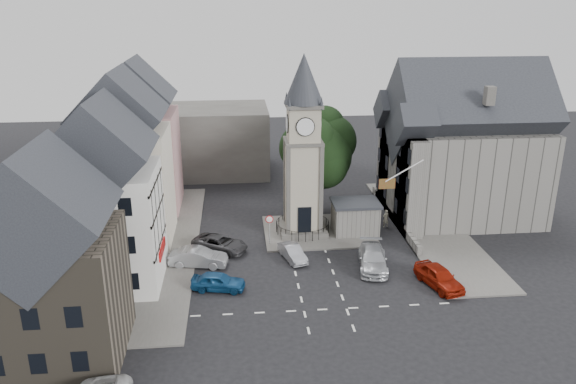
{
  "coord_description": "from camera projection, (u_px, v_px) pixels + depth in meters",
  "views": [
    {
      "loc": [
        -5.83,
        -39.39,
        20.81
      ],
      "look_at": [
        -1.62,
        5.0,
        5.1
      ],
      "focal_mm": 35.0,
      "sensor_mm": 36.0,
      "label": 1
    }
  ],
  "objects": [
    {
      "name": "pedestrian",
      "position": [
        386.0,
        218.0,
        52.93
      ],
      "size": [
        0.72,
        0.58,
        1.72
      ],
      "primitive_type": "imported",
      "rotation": [
        0.0,
        0.0,
        3.44
      ],
      "color": "#BFB79E",
      "rests_on": "ground"
    },
    {
      "name": "car_east_red",
      "position": [
        439.0,
        277.0,
        42.14
      ],
      "size": [
        3.1,
        4.97,
        1.58
      ],
      "primitive_type": "imported",
      "rotation": [
        0.0,
        0.0,
        0.29
      ],
      "color": "maroon",
      "rests_on": "ground"
    },
    {
      "name": "clock_tower",
      "position": [
        303.0,
        148.0,
        49.22
      ],
      "size": [
        4.86,
        4.86,
        16.25
      ],
      "color": "#4C4944",
      "rests_on": "ground"
    },
    {
      "name": "town_tree",
      "position": [
        317.0,
        145.0,
        54.48
      ],
      "size": [
        7.2,
        7.2,
        10.8
      ],
      "color": "black",
      "rests_on": "ground"
    },
    {
      "name": "central_island",
      "position": [
        318.0,
        231.0,
        52.04
      ],
      "size": [
        10.0,
        8.0,
        0.16
      ],
      "primitive_type": "cube",
      "color": "#595651",
      "rests_on": "ground"
    },
    {
      "name": "east_boundary_wall",
      "position": [
        394.0,
        217.0,
        54.48
      ],
      "size": [
        0.4,
        16.0,
        0.9
      ],
      "primitive_type": "cube",
      "color": "slate",
      "rests_on": "ground"
    },
    {
      "name": "ground",
      "position": [
        314.0,
        273.0,
        44.42
      ],
      "size": [
        120.0,
        120.0,
        0.0
      ],
      "primitive_type": "plane",
      "color": "black",
      "rests_on": "ground"
    },
    {
      "name": "pavement_east",
      "position": [
        428.0,
        227.0,
        52.97
      ],
      "size": [
        6.0,
        26.0,
        0.14
      ],
      "primitive_type": "cube",
      "color": "#595651",
      "rests_on": "ground"
    },
    {
      "name": "east_building",
      "position": [
        460.0,
        154.0,
        54.05
      ],
      "size": [
        14.4,
        11.4,
        12.6
      ],
      "color": "slate",
      "rests_on": "ground"
    },
    {
      "name": "road_markings",
      "position": [
        325.0,
        309.0,
        39.25
      ],
      "size": [
        20.0,
        8.0,
        0.01
      ],
      "primitive_type": "cube",
      "color": "silver",
      "rests_on": "ground"
    },
    {
      "name": "car_west_blue",
      "position": [
        218.0,
        281.0,
        41.66
      ],
      "size": [
        4.25,
        2.34,
        1.37
      ],
      "primitive_type": "imported",
      "rotation": [
        0.0,
        0.0,
        1.38
      ],
      "color": "navy",
      "rests_on": "ground"
    },
    {
      "name": "pavement_west",
      "position": [
        163.0,
        246.0,
        48.92
      ],
      "size": [
        6.0,
        30.0,
        0.14
      ],
      "primitive_type": "cube",
      "color": "#595651",
      "rests_on": "ground"
    },
    {
      "name": "car_island_east",
      "position": [
        373.0,
        259.0,
        45.05
      ],
      "size": [
        3.03,
        5.65,
        1.56
      ],
      "primitive_type": "imported",
      "rotation": [
        0.0,
        0.0,
        -0.16
      ],
      "color": "#B3B6BC",
      "rests_on": "ground"
    },
    {
      "name": "car_west_silver",
      "position": [
        198.0,
        257.0,
        45.29
      ],
      "size": [
        4.86,
        2.36,
        1.53
      ],
      "primitive_type": "imported",
      "rotation": [
        0.0,
        0.0,
        1.41
      ],
      "color": "gray",
      "rests_on": "ground"
    },
    {
      "name": "terrace_cream",
      "position": [
        125.0,
        169.0,
        48.36
      ],
      "size": [
        8.1,
        7.6,
        12.8
      ],
      "color": "beige",
      "rests_on": "ground"
    },
    {
      "name": "warning_sign_post",
      "position": [
        269.0,
        224.0,
        48.56
      ],
      "size": [
        0.7,
        0.19,
        2.85
      ],
      "color": "black",
      "rests_on": "ground"
    },
    {
      "name": "terrace_pink",
      "position": [
        139.0,
        146.0,
        55.87
      ],
      "size": [
        8.1,
        7.6,
        12.8
      ],
      "color": "tan",
      "rests_on": "ground"
    },
    {
      "name": "car_west_grey",
      "position": [
        220.0,
        244.0,
        48.02
      ],
      "size": [
        5.32,
        4.32,
        1.35
      ],
      "primitive_type": "imported",
      "rotation": [
        0.0,
        0.0,
        1.06
      ],
      "color": "#323134",
      "rests_on": "ground"
    },
    {
      "name": "terrace_tudor",
      "position": [
        106.0,
        207.0,
        40.98
      ],
      "size": [
        8.1,
        7.6,
        12.0
      ],
      "color": "silver",
      "rests_on": "ground"
    },
    {
      "name": "stone_shelter",
      "position": [
        355.0,
        217.0,
        51.37
      ],
      "size": [
        4.3,
        3.3,
        3.08
      ],
      "color": "slate",
      "rests_on": "ground"
    },
    {
      "name": "building_sw_stone",
      "position": [
        48.0,
        276.0,
        32.68
      ],
      "size": [
        8.6,
        7.6,
        10.4
      ],
      "color": "#463F34",
      "rests_on": "ground"
    },
    {
      "name": "flagpole",
      "position": [
        404.0,
        171.0,
        46.56
      ],
      "size": [
        3.68,
        0.1,
        2.74
      ],
      "color": "white",
      "rests_on": "ground"
    },
    {
      "name": "backdrop_west",
      "position": [
        186.0,
        141.0,
        68.31
      ],
      "size": [
        20.0,
        10.0,
        8.0
      ],
      "primitive_type": "cube",
      "color": "#4C4944",
      "rests_on": "ground"
    },
    {
      "name": "car_island_silver",
      "position": [
        293.0,
        253.0,
        46.46
      ],
      "size": [
        2.34,
        3.93,
        1.22
      ],
      "primitive_type": "imported",
      "rotation": [
        0.0,
        0.0,
        0.3
      ],
      "color": "#9E9FA6",
      "rests_on": "ground"
    }
  ]
}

